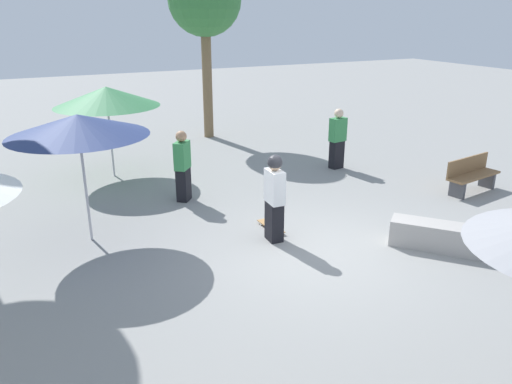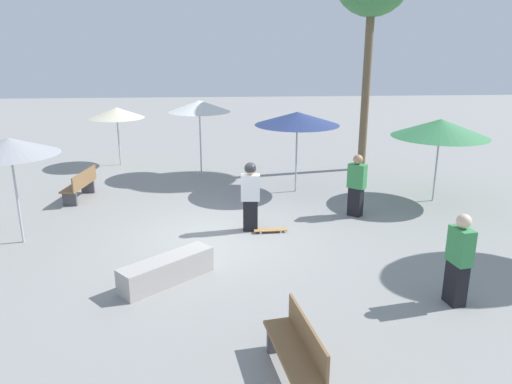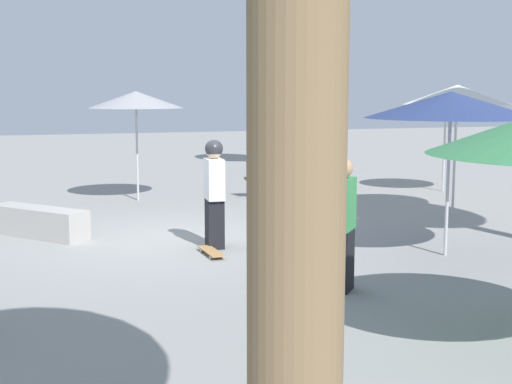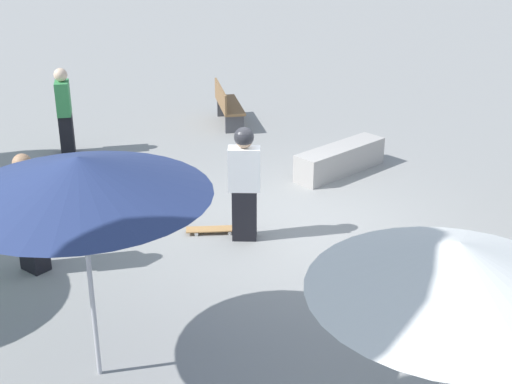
# 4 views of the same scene
# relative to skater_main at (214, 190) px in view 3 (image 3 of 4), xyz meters

# --- Properties ---
(ground_plane) EXTENTS (60.00, 60.00, 0.00)m
(ground_plane) POSITION_rel_skater_main_xyz_m (0.81, 0.41, -0.92)
(ground_plane) COLOR gray
(skater_main) EXTENTS (0.47, 0.28, 1.71)m
(skater_main) POSITION_rel_skater_main_xyz_m (0.00, 0.00, 0.00)
(skater_main) COLOR black
(skater_main) RESTS_ON ground_plane
(skateboard) EXTENTS (0.81, 0.24, 0.07)m
(skateboard) POSITION_rel_skater_main_xyz_m (-0.47, 0.18, -0.86)
(skateboard) COLOR #B7844C
(skateboard) RESTS_ON ground_plane
(concrete_ledge) EXTENTS (1.78, 1.64, 0.50)m
(concrete_ledge) POSITION_rel_skater_main_xyz_m (1.76, 2.62, -0.67)
(concrete_ledge) COLOR #A8A39E
(concrete_ledge) RESTS_ON ground_plane
(bench_far) EXTENTS (0.68, 1.65, 0.85)m
(bench_far) POSITION_rel_skater_main_xyz_m (4.80, -2.81, -0.49)
(bench_far) COLOR #47474C
(bench_far) RESTS_ON ground_plane
(shade_umbrella_grey) EXTENTS (2.09, 2.09, 2.44)m
(shade_umbrella_grey) POSITION_rel_skater_main_xyz_m (5.29, 0.41, 1.33)
(shade_umbrella_grey) COLOR #B7B7BC
(shade_umbrella_grey) RESTS_ON ground_plane
(shade_umbrella_navy) EXTENTS (2.52, 2.52, 2.45)m
(shade_umbrella_navy) POSITION_rel_skater_main_xyz_m (-1.57, -3.17, 1.33)
(shade_umbrella_navy) COLOR #B7B7BC
(shade_umbrella_navy) RESTS_ON ground_plane
(shade_umbrella_white) EXTENTS (2.07, 2.07, 2.57)m
(shade_umbrella_white) POSITION_rel_skater_main_xyz_m (1.39, -5.23, 1.45)
(shade_umbrella_white) COLOR #B7B7BC
(shade_umbrella_white) RESTS_ON ground_plane
(shade_umbrella_cream) EXTENTS (1.99, 1.99, 2.13)m
(shade_umbrella_cream) POSITION_rel_skater_main_xyz_m (4.46, -6.97, 1.02)
(shade_umbrella_cream) COLOR #B7B7BC
(shade_umbrella_cream) RESTS_ON ground_plane
(palm_tree_center_right) EXTENTS (2.31, 2.31, 6.14)m
(palm_tree_center_right) POSITION_rel_skater_main_xyz_m (9.79, -5.31, 3.94)
(palm_tree_center_right) COLOR brown
(palm_tree_center_right) RESTS_ON ground_plane
(bystander_watching) EXTENTS (0.51, 0.48, 1.66)m
(bystander_watching) POSITION_rel_skater_main_xyz_m (-2.83, -0.87, -0.09)
(bystander_watching) COLOR black
(bystander_watching) RESTS_ON ground_plane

